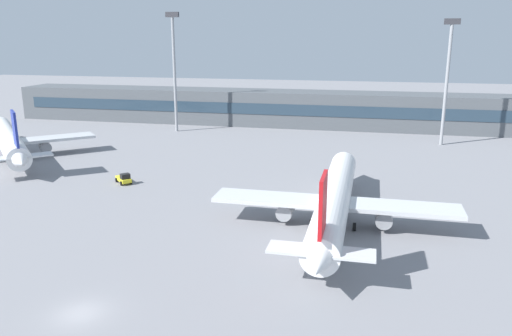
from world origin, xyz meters
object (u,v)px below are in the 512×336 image
airplane_mid (8,140)px  baggage_tug_yellow (124,179)px  airplane_near (335,198)px  floodlight_tower_east (174,65)px  floodlight_tower_west (447,74)px

airplane_mid → baggage_tug_yellow: (30.38, -11.92, -2.63)m
airplane_near → floodlight_tower_east: floodlight_tower_east is taller
airplane_near → floodlight_tower_east: 71.63m
airplane_near → floodlight_tower_east: bearing=127.7°
floodlight_tower_west → airplane_mid: bearing=-159.8°
airplane_mid → floodlight_tower_east: bearing=57.2°
airplane_mid → floodlight_tower_west: floodlight_tower_west is taller
floodlight_tower_east → airplane_near: bearing=-52.3°
airplane_mid → floodlight_tower_west: 90.20m
airplane_near → airplane_mid: 68.36m
floodlight_tower_west → baggage_tug_yellow: bearing=-141.3°
baggage_tug_yellow → floodlight_tower_east: size_ratio=0.13×
airplane_near → baggage_tug_yellow: 35.86m
floodlight_tower_west → floodlight_tower_east: size_ratio=0.93×
airplane_near → floodlight_tower_west: 57.76m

